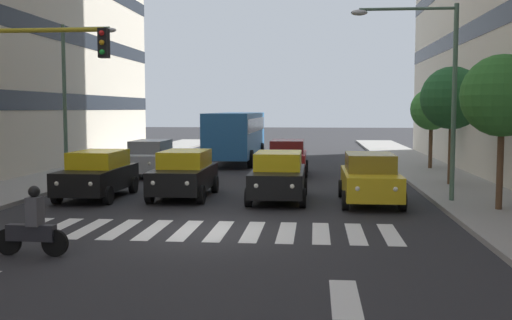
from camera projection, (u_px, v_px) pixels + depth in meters
ground_plane at (203, 231)px, 16.24m from camera, size 180.00×180.00×0.00m
crosswalk_markings at (203, 231)px, 16.24m from camera, size 10.35×2.80×0.01m
lane_arrow_0 at (345, 298)px, 10.45m from camera, size 0.50×2.20×0.01m
car_0 at (370, 178)px, 20.84m from camera, size 2.02×4.44×1.72m
car_1 at (278, 176)px, 21.53m from camera, size 2.02×4.44×1.72m
car_2 at (184, 173)px, 22.28m from camera, size 2.02×4.44×1.72m
car_3 at (98, 174)px, 22.12m from camera, size 2.02×4.44×1.72m
car_row2_0 at (150, 158)px, 29.55m from camera, size 2.02×4.44×1.72m
car_row2_1 at (287, 157)px, 29.75m from camera, size 2.02×4.44×1.72m
bus_behind_traffic at (236, 132)px, 36.98m from camera, size 2.78×10.50×3.00m
motorcycle_with_rider at (32, 227)px, 13.42m from camera, size 1.70×0.37×1.57m
street_lamp_left at (435, 78)px, 20.38m from camera, size 3.56×0.28×6.59m
street_lamp_right at (73, 87)px, 25.68m from camera, size 2.39×0.28×6.63m
street_tree_0 at (502, 96)px, 18.53m from camera, size 2.52×2.52×4.77m
street_tree_1 at (452, 98)px, 24.80m from camera, size 2.57×2.57×4.83m
street_tree_2 at (431, 109)px, 31.60m from camera, size 2.18×2.18×4.17m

